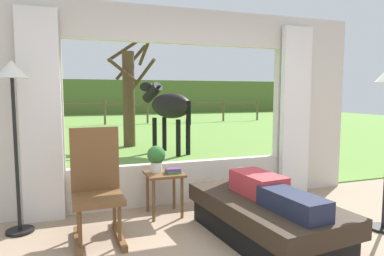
# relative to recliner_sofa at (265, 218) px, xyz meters

# --- Properties ---
(back_wall_with_window) EXTENTS (5.20, 0.12, 2.55)m
(back_wall_with_window) POSITION_rel_recliner_sofa_xyz_m (-0.45, 1.41, 1.03)
(back_wall_with_window) COLOR beige
(back_wall_with_window) RESTS_ON ground_plane
(curtain_panel_left) EXTENTS (0.44, 0.10, 2.40)m
(curtain_panel_left) POSITION_rel_recliner_sofa_xyz_m (-2.14, 1.27, 0.98)
(curtain_panel_left) COLOR silver
(curtain_panel_left) RESTS_ON ground_plane
(curtain_panel_right) EXTENTS (0.44, 0.10, 2.40)m
(curtain_panel_right) POSITION_rel_recliner_sofa_xyz_m (1.24, 1.27, 0.98)
(curtain_panel_right) COLOR silver
(curtain_panel_right) RESTS_ON ground_plane
(outdoor_pasture_lawn) EXTENTS (36.00, 21.68, 0.02)m
(outdoor_pasture_lawn) POSITION_rel_recliner_sofa_xyz_m (-0.45, 12.31, -0.21)
(outdoor_pasture_lawn) COLOR olive
(outdoor_pasture_lawn) RESTS_ON ground_plane
(distant_hill_ridge) EXTENTS (36.00, 2.00, 2.40)m
(distant_hill_ridge) POSITION_rel_recliner_sofa_xyz_m (-0.45, 22.15, 0.98)
(distant_hill_ridge) COLOR #546931
(distant_hill_ridge) RESTS_ON ground_plane
(recliner_sofa) EXTENTS (1.08, 1.79, 0.42)m
(recliner_sofa) POSITION_rel_recliner_sofa_xyz_m (0.00, 0.00, 0.00)
(recliner_sofa) COLOR black
(recliner_sofa) RESTS_ON ground_plane
(reclining_person) EXTENTS (0.40, 1.44, 0.22)m
(reclining_person) POSITION_rel_recliner_sofa_xyz_m (-0.00, -0.05, 0.30)
(reclining_person) COLOR #B23338
(reclining_person) RESTS_ON recliner_sofa
(rocking_chair) EXTENTS (0.49, 0.69, 1.12)m
(rocking_chair) POSITION_rel_recliner_sofa_xyz_m (-1.59, 0.57, 0.33)
(rocking_chair) COLOR brown
(rocking_chair) RESTS_ON ground_plane
(side_table) EXTENTS (0.44, 0.44, 0.52)m
(side_table) POSITION_rel_recliner_sofa_xyz_m (-0.78, 1.00, 0.21)
(side_table) COLOR brown
(side_table) RESTS_ON ground_plane
(potted_plant) EXTENTS (0.22, 0.22, 0.32)m
(potted_plant) POSITION_rel_recliner_sofa_xyz_m (-0.86, 1.06, 0.48)
(potted_plant) COLOR silver
(potted_plant) RESTS_ON side_table
(book_stack) EXTENTS (0.18, 0.15, 0.06)m
(book_stack) POSITION_rel_recliner_sofa_xyz_m (-0.69, 0.94, 0.33)
(book_stack) COLOR #337247
(book_stack) RESTS_ON side_table
(floor_lamp_left) EXTENTS (0.32, 0.32, 1.80)m
(floor_lamp_left) POSITION_rel_recliner_sofa_xyz_m (-2.36, 0.99, 1.23)
(floor_lamp_left) COLOR black
(floor_lamp_left) RESTS_ON ground_plane
(horse) EXTENTS (1.15, 1.76, 1.73)m
(horse) POSITION_rel_recliner_sofa_xyz_m (0.36, 5.03, 0.94)
(horse) COLOR black
(horse) RESTS_ON outdoor_pasture_lawn
(pasture_tree) EXTENTS (1.34, 1.31, 3.22)m
(pasture_tree) POSITION_rel_recliner_sofa_xyz_m (-0.34, 6.44, 1.26)
(pasture_tree) COLOR #4C3823
(pasture_tree) RESTS_ON outdoor_pasture_lawn
(pasture_fence_line) EXTENTS (16.10, 0.10, 1.10)m
(pasture_fence_line) POSITION_rel_recliner_sofa_xyz_m (-0.45, 13.31, 0.53)
(pasture_fence_line) COLOR brown
(pasture_fence_line) RESTS_ON outdoor_pasture_lawn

